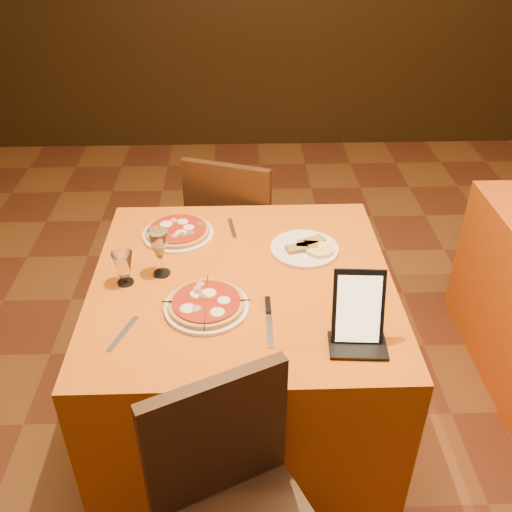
{
  "coord_description": "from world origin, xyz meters",
  "views": [
    {
      "loc": [
        -0.17,
        -1.24,
        1.98
      ],
      "look_at": [
        -0.12,
        0.44,
        0.86
      ],
      "focal_mm": 40.0,
      "sensor_mm": 36.0,
      "label": 1
    }
  ],
  "objects_px": {
    "main_table": "(243,353)",
    "tablet": "(358,308)",
    "wine_glass": "(160,253)",
    "water_glass": "(124,268)",
    "pizza_near": "(206,305)",
    "pizza_far": "(178,232)",
    "chair_main_far": "(241,231)"
  },
  "relations": [
    {
      "from": "main_table",
      "to": "tablet",
      "type": "bearing_deg",
      "value": -42.86
    },
    {
      "from": "tablet",
      "to": "main_table",
      "type": "bearing_deg",
      "value": 141.05
    },
    {
      "from": "wine_glass",
      "to": "water_glass",
      "type": "bearing_deg",
      "value": -157.36
    },
    {
      "from": "pizza_near",
      "to": "wine_glass",
      "type": "relative_size",
      "value": 1.53
    },
    {
      "from": "pizza_far",
      "to": "wine_glass",
      "type": "xyz_separation_m",
      "value": [
        -0.04,
        -0.27,
        0.08
      ]
    },
    {
      "from": "wine_glass",
      "to": "pizza_near",
      "type": "bearing_deg",
      "value": -50.34
    },
    {
      "from": "pizza_far",
      "to": "wine_glass",
      "type": "relative_size",
      "value": 1.53
    },
    {
      "from": "pizza_near",
      "to": "main_table",
      "type": "bearing_deg",
      "value": 54.51
    },
    {
      "from": "pizza_near",
      "to": "pizza_far",
      "type": "distance_m",
      "value": 0.5
    },
    {
      "from": "wine_glass",
      "to": "water_glass",
      "type": "height_order",
      "value": "wine_glass"
    },
    {
      "from": "pizza_far",
      "to": "water_glass",
      "type": "relative_size",
      "value": 2.23
    },
    {
      "from": "wine_glass",
      "to": "tablet",
      "type": "xyz_separation_m",
      "value": [
        0.65,
        -0.37,
        0.03
      ]
    },
    {
      "from": "main_table",
      "to": "water_glass",
      "type": "height_order",
      "value": "water_glass"
    },
    {
      "from": "main_table",
      "to": "wine_glass",
      "type": "relative_size",
      "value": 5.79
    },
    {
      "from": "chair_main_far",
      "to": "wine_glass",
      "type": "distance_m",
      "value": 0.92
    },
    {
      "from": "tablet",
      "to": "water_glass",
      "type": "bearing_deg",
      "value": 161.91
    },
    {
      "from": "tablet",
      "to": "pizza_far",
      "type": "bearing_deg",
      "value": 137.96
    },
    {
      "from": "pizza_near",
      "to": "chair_main_far",
      "type": "bearing_deg",
      "value": 82.9
    },
    {
      "from": "main_table",
      "to": "pizza_far",
      "type": "height_order",
      "value": "pizza_far"
    },
    {
      "from": "main_table",
      "to": "wine_glass",
      "type": "bearing_deg",
      "value": 173.06
    },
    {
      "from": "water_glass",
      "to": "pizza_far",
      "type": "bearing_deg",
      "value": 63.07
    },
    {
      "from": "wine_glass",
      "to": "tablet",
      "type": "relative_size",
      "value": 0.78
    },
    {
      "from": "pizza_near",
      "to": "pizza_far",
      "type": "height_order",
      "value": "same"
    },
    {
      "from": "pizza_near",
      "to": "water_glass",
      "type": "distance_m",
      "value": 0.34
    },
    {
      "from": "chair_main_far",
      "to": "pizza_far",
      "type": "relative_size",
      "value": 3.14
    },
    {
      "from": "main_table",
      "to": "pizza_near",
      "type": "bearing_deg",
      "value": -125.49
    },
    {
      "from": "water_glass",
      "to": "tablet",
      "type": "xyz_separation_m",
      "value": [
        0.78,
        -0.31,
        0.06
      ]
    },
    {
      "from": "chair_main_far",
      "to": "tablet",
      "type": "xyz_separation_m",
      "value": [
        0.36,
        -1.15,
        0.41
      ]
    },
    {
      "from": "water_glass",
      "to": "tablet",
      "type": "height_order",
      "value": "tablet"
    },
    {
      "from": "pizza_far",
      "to": "water_glass",
      "type": "bearing_deg",
      "value": -116.93
    },
    {
      "from": "main_table",
      "to": "pizza_far",
      "type": "relative_size",
      "value": 3.79
    },
    {
      "from": "main_table",
      "to": "pizza_far",
      "type": "distance_m",
      "value": 0.56
    }
  ]
}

